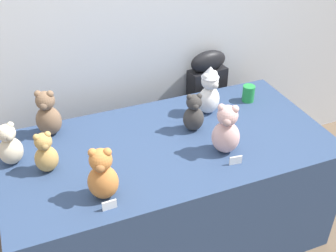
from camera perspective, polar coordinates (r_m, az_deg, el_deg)
name	(u,v)px	position (r m, az deg, el deg)	size (l,w,h in m)	color
wall_back	(126,11)	(2.76, -5.79, 15.28)	(7.00, 0.08, 2.60)	silver
display_table	(168,192)	(2.64, 0.00, -8.97)	(1.87, 0.94, 0.75)	navy
instrument_case	(205,111)	(3.19, 5.09, 2.05)	(0.29, 0.16, 0.99)	black
teddy_bear_honey	(46,153)	(2.24, -16.31, -3.60)	(0.13, 0.11, 0.24)	tan
teddy_bear_mocha	(48,114)	(2.50, -16.04, 1.53)	(0.18, 0.17, 0.29)	#7F6047
teddy_bear_ginger	(102,175)	(2.00, -8.92, -6.63)	(0.18, 0.17, 0.29)	#D17F3D
teddy_bear_cream	(10,145)	(2.34, -20.73, -2.47)	(0.15, 0.14, 0.25)	beige
teddy_bear_blush	(226,130)	(2.28, 7.92, -0.60)	(0.20, 0.19, 0.30)	beige
teddy_bear_charcoal	(194,113)	(2.46, 3.51, 1.71)	(0.14, 0.13, 0.24)	#383533
teddy_bear_snow	(209,91)	(2.61, 5.65, 4.82)	(0.17, 0.16, 0.32)	white
party_cup_green	(248,93)	(2.82, 10.88, 4.37)	(0.08, 0.08, 0.11)	#238C3D
name_card_front_left	(109,205)	(2.01, -7.96, -10.60)	(0.07, 0.01, 0.05)	white
name_card_front_middle	(236,160)	(2.27, 9.19, -4.63)	(0.07, 0.01, 0.05)	white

